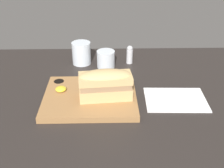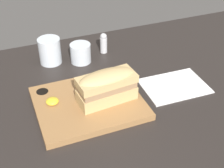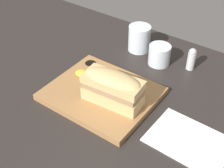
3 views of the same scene
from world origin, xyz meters
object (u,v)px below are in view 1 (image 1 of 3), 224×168
wine_glass (106,60)px  salt_shaker (130,54)px  napkin (175,100)px  water_glass (82,54)px  sandwich (105,83)px  serving_board (90,97)px

wine_glass → salt_shaker: bearing=18.6°
wine_glass → napkin: bearing=-48.1°
water_glass → wine_glass: (9.96, -3.46, -0.96)cm
sandwich → water_glass: bearing=108.3°
napkin → wine_glass: bearing=131.9°
serving_board → water_glass: water_glass is taller
wine_glass → serving_board: bearing=-102.3°
water_glass → napkin: bearing=-41.4°
napkin → salt_shaker: size_ratio=2.66×
serving_board → water_glass: bearing=99.4°
serving_board → salt_shaker: 31.74cm
water_glass → napkin: water_glass is taller
napkin → salt_shaker: bearing=114.4°
napkin → water_glass: bearing=138.6°
sandwich → water_glass: sandwich is taller
sandwich → napkin: bearing=1.6°
wine_glass → salt_shaker: (9.79, 3.30, 0.94)cm
serving_board → wine_glass: wine_glass is taller
serving_board → sandwich: bearing=-17.6°
serving_board → sandwich: 8.13cm
water_glass → wine_glass: bearing=-19.2°
serving_board → napkin: size_ratio=1.48×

